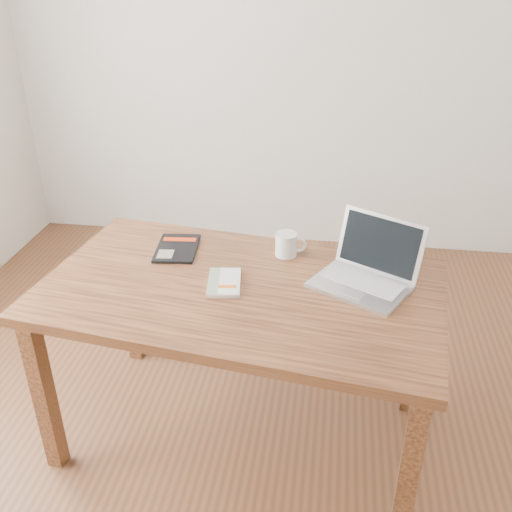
# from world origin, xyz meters

# --- Properties ---
(room) EXTENTS (4.04, 4.04, 2.70)m
(room) POSITION_xyz_m (-0.07, 0.00, 1.36)
(room) COLOR #56331D
(room) RESTS_ON ground
(desk) EXTENTS (1.59, 1.04, 0.75)m
(desk) POSITION_xyz_m (-0.17, 0.10, 0.66)
(desk) COLOR #532E19
(desk) RESTS_ON ground
(white_guidebook) EXTENTS (0.15, 0.21, 0.02)m
(white_guidebook) POSITION_xyz_m (-0.24, 0.10, 0.76)
(white_guidebook) COLOR silver
(white_guidebook) RESTS_ON desk
(black_guidebook) EXTENTS (0.19, 0.26, 0.01)m
(black_guidebook) POSITION_xyz_m (-0.49, 0.34, 0.76)
(black_guidebook) COLOR black
(black_guidebook) RESTS_ON desk
(laptop) EXTENTS (0.44, 0.42, 0.23)m
(laptop) POSITION_xyz_m (0.29, 0.19, 0.80)
(laptop) COLOR silver
(laptop) RESTS_ON desk
(coffee_mug) EXTENTS (0.13, 0.09, 0.10)m
(coffee_mug) POSITION_xyz_m (-0.03, 0.37, 0.80)
(coffee_mug) COLOR silver
(coffee_mug) RESTS_ON desk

